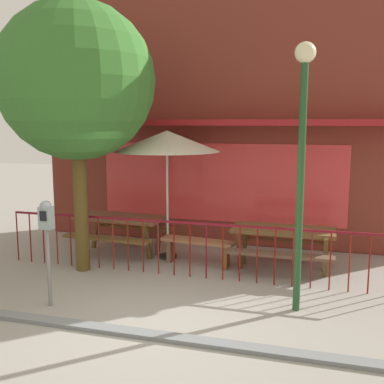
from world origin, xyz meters
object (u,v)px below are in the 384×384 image
patio_bench (198,246)px  street_tree (76,82)px  picnic_table_left (120,224)px  picnic_table_right (283,237)px  patio_umbrella (167,142)px  parking_meter_near (47,225)px  street_lamp (302,138)px

patio_bench → street_tree: size_ratio=0.30×
picnic_table_left → street_tree: (-0.21, -1.15, 2.71)m
picnic_table_right → patio_umbrella: (-2.24, 0.17, 1.67)m
patio_umbrella → street_tree: bearing=-137.3°
patio_bench → parking_meter_near: parking_meter_near is taller
street_tree → street_lamp: (3.81, -0.77, -0.90)m
picnic_table_right → street_tree: (-3.47, -0.97, 2.71)m
picnic_table_left → patio_umbrella: patio_umbrella is taller
parking_meter_near → patio_bench: bearing=57.6°
picnic_table_left → street_tree: size_ratio=0.40×
street_tree → picnic_table_right: bearing=15.6°
parking_meter_near → street_lamp: 3.75m
picnic_table_left → street_tree: bearing=-100.3°
picnic_table_left → patio_umbrella: bearing=-0.7°
street_lamp → picnic_table_right: bearing=100.9°
picnic_table_left → parking_meter_near: bearing=-86.9°
picnic_table_left → picnic_table_right: same height
picnic_table_right → street_lamp: size_ratio=0.50×
street_tree → patio_bench: bearing=24.4°
picnic_table_right → parking_meter_near: parking_meter_near is taller
picnic_table_left → patio_bench: 1.75m
patio_umbrella → street_tree: (-1.23, -1.14, 1.04)m
patio_bench → street_lamp: 3.25m
picnic_table_left → patio_umbrella: 1.96m
street_lamp → street_tree: bearing=168.5°
picnic_table_right → picnic_table_left: bearing=176.8°
picnic_table_right → street_lamp: (0.34, -1.74, 1.81)m
picnic_table_left → picnic_table_right: (3.26, -0.18, 0.00)m
picnic_table_right → patio_bench: picnic_table_right is taller
picnic_table_left → street_lamp: bearing=-28.1°
parking_meter_near → street_lamp: street_lamp is taller
patio_umbrella → patio_bench: size_ratio=1.74×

